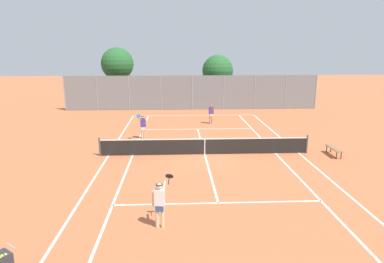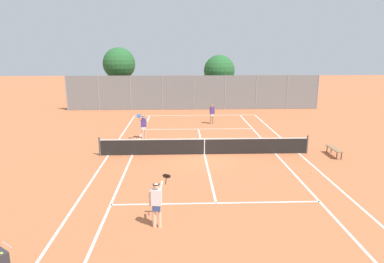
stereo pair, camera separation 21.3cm
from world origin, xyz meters
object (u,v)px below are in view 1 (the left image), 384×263
tennis_net (205,146)px  courtside_bench (334,149)px  loose_tennis_ball_2 (217,170)px  loose_tennis_ball_3 (312,172)px  tree_behind_left (117,65)px  loose_tennis_ball_0 (131,136)px  player_far_right (211,113)px  loose_tennis_ball_1 (173,127)px  player_near_side (160,202)px  tree_behind_right (217,71)px  player_far_left (143,125)px

tennis_net → courtside_bench: bearing=-4.5°
loose_tennis_ball_2 → courtside_bench: (6.93, 2.18, 0.38)m
tennis_net → loose_tennis_ball_3: size_ratio=181.82×
tree_behind_left → loose_tennis_ball_0: bearing=-77.8°
courtside_bench → tree_behind_left: size_ratio=0.25×
player_far_right → courtside_bench: size_ratio=1.07×
loose_tennis_ball_1 → loose_tennis_ball_2: 10.07m
tennis_net → player_near_side: 8.46m
player_far_right → loose_tennis_ball_1: bearing=-159.3°
tree_behind_left → player_far_right: bearing=-47.5°
loose_tennis_ball_0 → tree_behind_right: 15.38m
loose_tennis_ball_1 → loose_tennis_ball_3: bearing=-55.9°
loose_tennis_ball_2 → tree_behind_left: (-8.07, 20.70, 4.27)m
tennis_net → loose_tennis_ball_1: tennis_net is taller
courtside_bench → tennis_net: bearing=175.5°
loose_tennis_ball_1 → player_far_right: bearing=20.7°
player_near_side → player_far_right: (3.41, 16.39, -0.02)m
courtside_bench → tree_behind_right: bearing=104.3°
player_far_right → loose_tennis_ball_3: player_far_right is taller
loose_tennis_ball_0 → courtside_bench: size_ratio=0.04×
tree_behind_left → courtside_bench: bearing=-51.0°
player_far_right → loose_tennis_ball_2: bearing=-94.3°
tennis_net → tree_behind_right: (2.74, 17.28, 3.12)m
tennis_net → tree_behind_left: (-7.70, 17.94, 3.79)m
tennis_net → tree_behind_left: size_ratio=1.97×
player_far_left → loose_tennis_ball_1: size_ratio=26.88×
tennis_net → loose_tennis_ball_1: size_ratio=181.82×
loose_tennis_ball_2 → loose_tennis_ball_3: 4.70m
loose_tennis_ball_0 → tree_behind_right: (7.50, 12.94, 3.59)m
tennis_net → courtside_bench: size_ratio=8.00×
tree_behind_right → tennis_net: bearing=-99.0°
loose_tennis_ball_1 → loose_tennis_ball_3: (6.93, -10.24, 0.00)m
tennis_net → tree_behind_left: bearing=113.2°
loose_tennis_ball_0 → loose_tennis_ball_2: bearing=-54.2°
player_far_right → loose_tennis_ball_0: 7.17m
loose_tennis_ball_1 → loose_tennis_ball_2: bearing=-77.1°
courtside_bench → tree_behind_left: bearing=129.0°
player_near_side → loose_tennis_ball_1: (0.32, 15.22, -0.89)m
loose_tennis_ball_0 → courtside_bench: bearing=-22.2°
player_near_side → tree_behind_left: tree_behind_left is taller
player_near_side → tree_behind_right: tree_behind_right is taller
player_far_left → loose_tennis_ball_3: bearing=-37.8°
tennis_net → loose_tennis_ball_0: tennis_net is taller
player_near_side → tree_behind_left: bearing=101.9°
player_far_left → loose_tennis_ball_3: 11.30m
player_near_side → courtside_bench: bearing=38.6°
courtside_bench → tree_behind_left: 24.15m
tennis_net → courtside_bench: (7.30, -0.58, -0.10)m
player_far_left → tree_behind_right: 15.32m
player_far_right → courtside_bench: player_far_right is taller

